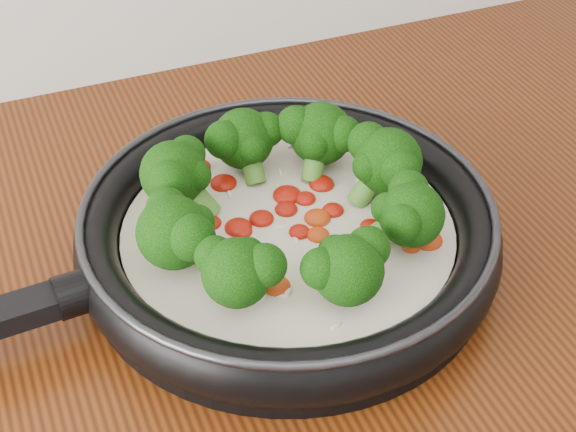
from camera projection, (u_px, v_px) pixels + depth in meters
name	position (u px, v px, depth m)	size (l,w,h in m)	color
skillet	(284.00, 227.00, 0.73)	(0.57, 0.38, 0.10)	black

